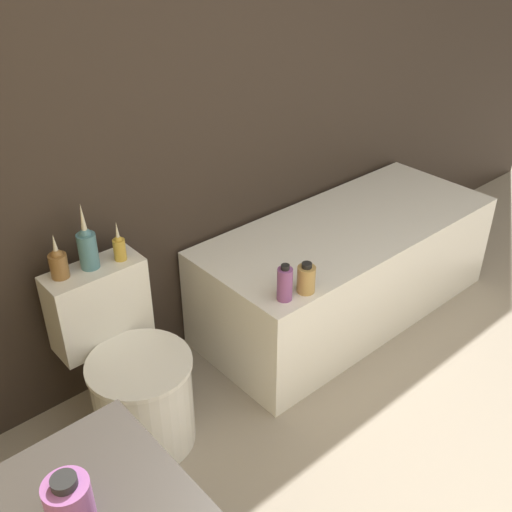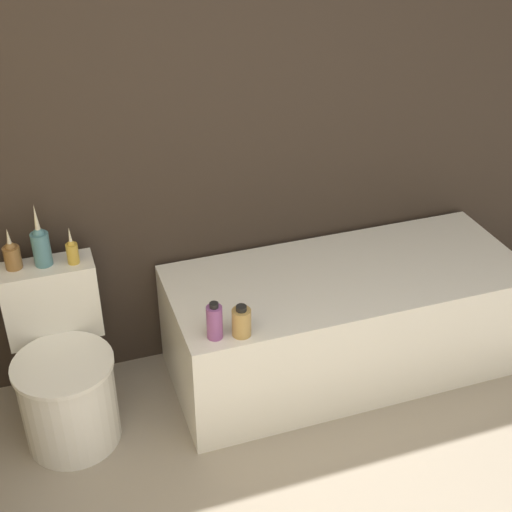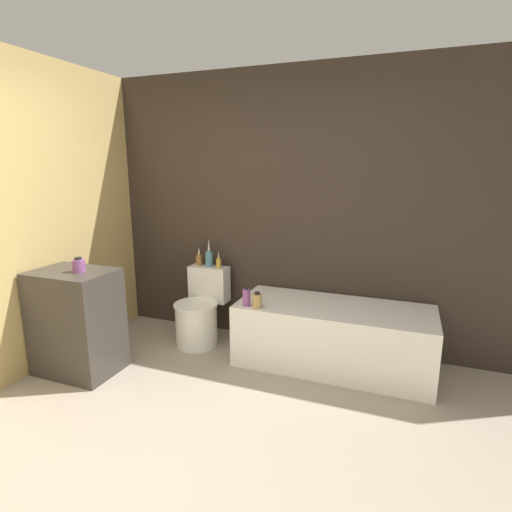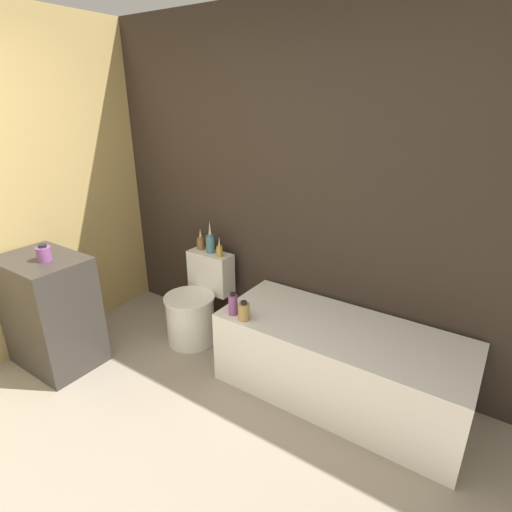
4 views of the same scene
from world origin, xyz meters
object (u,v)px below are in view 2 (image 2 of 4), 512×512
Objects in this scene: toilet at (64,374)px; shampoo_bottle_short at (241,322)px; bathtub at (344,320)px; vase_gold at (12,254)px; vase_silver at (41,245)px; shampoo_bottle_tall at (215,322)px; vase_bronze at (72,251)px.

shampoo_bottle_short is at bearing -21.64° from toilet.
vase_gold is at bearing 170.39° from bathtub.
vase_gold is (-0.12, 0.24, 0.49)m from toilet.
vase_gold is (-1.43, 0.24, 0.51)m from bathtub.
bathtub is at bearing -9.95° from vase_silver.
vase_gold reaches higher than shampoo_bottle_tall.
vase_gold is 1.34× the size of shampoo_bottle_short.
vase_silver is 0.13m from vase_bronze.
vase_bronze is at bearing -9.46° from vase_gold.
bathtub is at bearing 24.48° from shampoo_bottle_short.
toilet is 0.53m from vase_bronze.
shampoo_bottle_tall reaches higher than bathtub.
toilet is 2.57× the size of vase_silver.
bathtub is 1.54m from vase_gold.
vase_silver is at bearing 167.04° from vase_bronze.
shampoo_bottle_tall is at bearing -23.54° from toilet.
vase_silver is at bearing 141.18° from shampoo_bottle_tall.
vase_gold is 1.09× the size of vase_bronze.
vase_gold is at bearing 170.54° from vase_bronze.
vase_silver is 1.69× the size of shampoo_bottle_tall.
bathtub is 8.86× the size of vase_gold.
vase_bronze is at bearing 136.56° from shampoo_bottle_tall.
shampoo_bottle_tall is (0.48, -0.46, -0.16)m from vase_bronze.
shampoo_bottle_tall is 1.19× the size of shampoo_bottle_short.
bathtub is 9.95× the size of shampoo_bottle_tall.
toilet is 0.82m from shampoo_bottle_short.
shampoo_bottle_tall is at bearing 170.04° from shampoo_bottle_short.
vase_silver is at bearing 90.00° from toilet.
vase_silver is (-0.00, 0.22, 0.52)m from toilet.
bathtub is 1.31m from toilet.
toilet is at bearing 156.46° from shampoo_bottle_tall.
bathtub is 1.44m from vase_silver.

